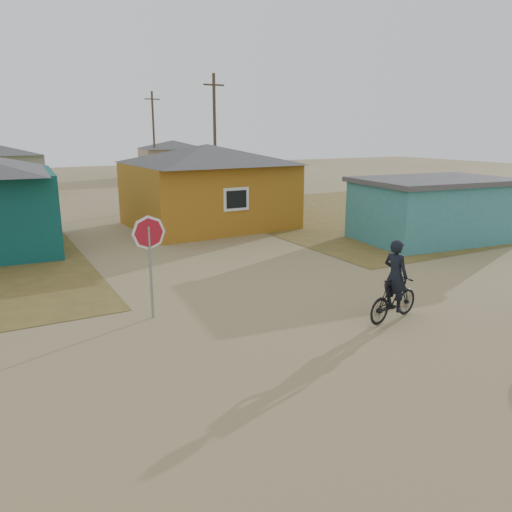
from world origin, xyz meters
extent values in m
plane|color=#907E53|center=(0.00, 0.00, 0.00)|extent=(120.00, 120.00, 0.00)
cube|color=brown|center=(14.00, 13.00, 0.01)|extent=(20.00, 18.00, 0.00)
cube|color=#A16618|center=(2.50, 14.00, 1.50)|extent=(7.21, 6.24, 3.00)
pyramid|color=#3A393C|center=(2.50, 14.00, 3.45)|extent=(7.72, 6.76, 0.90)
cube|color=silver|center=(2.50, 10.97, 1.65)|extent=(1.20, 0.06, 1.00)
cube|color=black|center=(2.50, 10.94, 1.65)|extent=(0.95, 0.04, 0.75)
cube|color=teal|center=(9.50, 6.50, 1.20)|extent=(6.39, 4.61, 2.40)
cube|color=#3A393C|center=(9.50, 6.50, 2.50)|extent=(6.71, 4.93, 0.20)
cube|color=gray|center=(10.00, 40.00, 1.40)|extent=(6.41, 5.50, 2.80)
pyramid|color=#3A393C|center=(10.00, 40.00, 3.20)|extent=(6.95, 6.05, 0.80)
cylinder|color=#453829|center=(6.50, 22.00, 4.00)|extent=(0.20, 0.20, 8.00)
cube|color=#453829|center=(6.50, 22.00, 7.30)|extent=(1.40, 0.10, 0.10)
cylinder|color=#453829|center=(7.50, 38.00, 4.00)|extent=(0.20, 0.20, 8.00)
cube|color=#453829|center=(7.50, 38.00, 7.30)|extent=(1.40, 0.10, 0.10)
cylinder|color=gray|center=(-3.66, 3.28, 1.15)|extent=(0.07, 0.07, 2.30)
imported|color=black|center=(1.45, 0.30, 0.53)|extent=(1.84, 0.82, 1.07)
imported|color=black|center=(1.45, 0.30, 1.13)|extent=(0.53, 0.71, 1.76)
camera|label=1|loc=(-7.02, -8.16, 4.50)|focal=35.00mm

